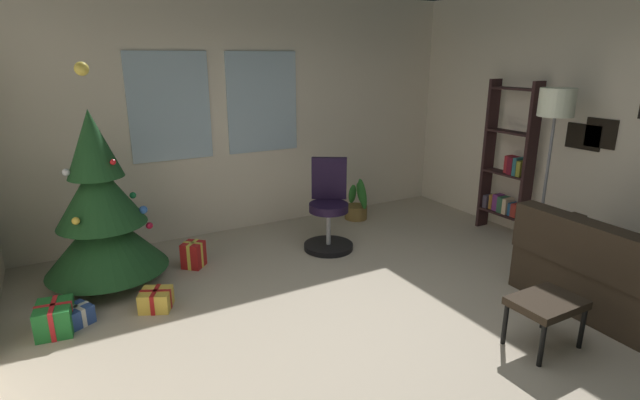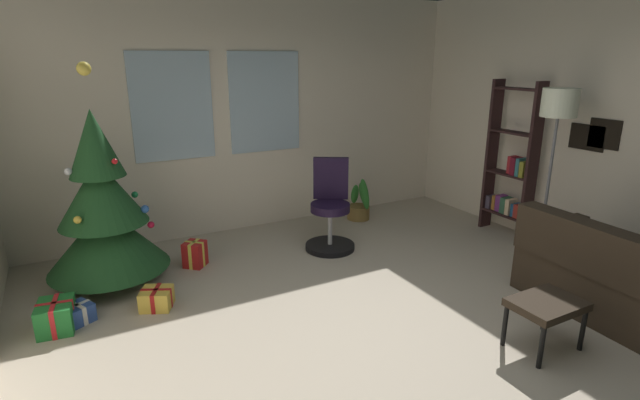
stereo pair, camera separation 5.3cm
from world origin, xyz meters
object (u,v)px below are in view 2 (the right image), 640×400
object	(u,v)px
holiday_tree	(104,214)
gift_box_blue	(78,313)
gift_box_green	(56,316)
office_chair	(330,214)
gift_box_gold	(157,299)
potted_plant	(360,206)
footstool	(546,307)
gift_box_red	(195,254)
floor_lamp	(558,116)
bookshelf	(511,169)

from	to	relation	value
holiday_tree	gift_box_blue	size ratio (longest dim) A/B	7.50
gift_box_green	office_chair	xyz separation A→B (m)	(2.79, 0.47, 0.29)
gift_box_gold	potted_plant	size ratio (longest dim) A/B	0.56
gift_box_green	potted_plant	xyz separation A→B (m)	(3.63, 1.16, 0.07)
office_chair	footstool	bearing A→B (deg)	-80.32
gift_box_green	potted_plant	size ratio (longest dim) A/B	0.60
gift_box_gold	gift_box_red	bearing A→B (deg)	53.79
floor_lamp	potted_plant	distance (m)	2.64
floor_lamp	potted_plant	xyz separation A→B (m)	(-0.99, 2.04, -1.35)
holiday_tree	gift_box_green	size ratio (longest dim) A/B	5.79
gift_box_green	floor_lamp	bearing A→B (deg)	-10.87
gift_box_gold	gift_box_blue	world-z (taller)	gift_box_gold
gift_box_red	gift_box_gold	distance (m)	0.88
footstool	floor_lamp	bearing A→B (deg)	38.81
holiday_tree	gift_box_gold	world-z (taller)	holiday_tree
gift_box_green	gift_box_gold	world-z (taller)	gift_box_green
gift_box_red	bookshelf	bearing A→B (deg)	-13.26
gift_box_blue	floor_lamp	distance (m)	4.79
gift_box_green	office_chair	size ratio (longest dim) A/B	0.35
bookshelf	floor_lamp	xyz separation A→B (m)	(-0.30, -0.73, 0.72)
floor_lamp	gift_box_green	bearing A→B (deg)	169.13
gift_box_red	bookshelf	size ratio (longest dim) A/B	0.15
gift_box_red	office_chair	world-z (taller)	office_chair
footstool	gift_box_red	distance (m)	3.33
holiday_tree	potted_plant	size ratio (longest dim) A/B	3.46
gift_box_green	gift_box_blue	xyz separation A→B (m)	(0.16, 0.05, -0.04)
floor_lamp	holiday_tree	bearing A→B (deg)	159.07
office_chair	bookshelf	xyz separation A→B (m)	(2.12, -0.63, 0.41)
gift_box_blue	bookshelf	size ratio (longest dim) A/B	0.15
gift_box_red	potted_plant	xyz separation A→B (m)	(2.34, 0.46, 0.06)
office_chair	bookshelf	world-z (taller)	bookshelf
gift_box_blue	potted_plant	distance (m)	3.65
gift_box_red	office_chair	size ratio (longest dim) A/B	0.27
office_chair	floor_lamp	size ratio (longest dim) A/B	0.56
holiday_tree	gift_box_gold	xyz separation A→B (m)	(0.29, -0.71, -0.62)
holiday_tree	bookshelf	xyz separation A→B (m)	(4.43, -0.85, 0.11)
gift_box_red	floor_lamp	distance (m)	3.94
footstool	floor_lamp	xyz separation A→B (m)	(1.40, 1.13, 1.20)
footstool	floor_lamp	world-z (taller)	floor_lamp
gift_box_red	potted_plant	bearing A→B (deg)	11.15
gift_box_red	gift_box_gold	size ratio (longest dim) A/B	0.84
footstool	gift_box_green	world-z (taller)	footstool
footstool	office_chair	distance (m)	2.53
gift_box_blue	bookshelf	xyz separation A→B (m)	(4.76, -0.20, 0.74)
office_chair	gift_box_green	bearing A→B (deg)	-170.34
holiday_tree	floor_lamp	size ratio (longest dim) A/B	1.14
footstool	gift_box_red	xyz separation A→B (m)	(-1.92, 2.71, -0.21)
bookshelf	potted_plant	xyz separation A→B (m)	(-1.28, 1.31, -0.62)
bookshelf	gift_box_red	bearing A→B (deg)	166.74
bookshelf	footstool	bearing A→B (deg)	-132.43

